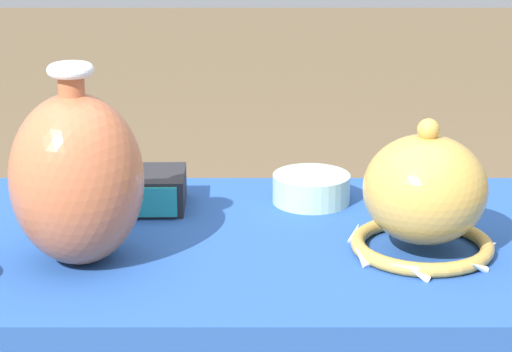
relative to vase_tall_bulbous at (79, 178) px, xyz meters
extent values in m
cube|color=brown|center=(0.20, 0.09, -0.15)|extent=(1.32, 0.59, 0.03)
cube|color=#234C9E|center=(0.20, 0.09, -0.13)|extent=(1.34, 0.61, 0.01)
ellipsoid|color=#BC6642|center=(0.00, 0.00, 0.00)|extent=(0.20, 0.20, 0.26)
cylinder|color=#BC6642|center=(0.00, 0.00, 0.14)|extent=(0.04, 0.04, 0.04)
torus|color=white|center=(0.00, 0.00, 0.16)|extent=(0.07, 0.07, 0.02)
torus|color=gold|center=(0.52, 0.04, -0.12)|extent=(0.22, 0.22, 0.02)
ellipsoid|color=gold|center=(0.52, 0.04, -0.03)|extent=(0.19, 0.19, 0.17)
sphere|color=gold|center=(0.52, 0.04, 0.06)|extent=(0.03, 0.03, 0.03)
cone|color=white|center=(0.63, 0.04, -0.12)|extent=(0.01, 0.04, 0.03)
cone|color=white|center=(0.58, 0.12, -0.12)|extent=(0.04, 0.03, 0.03)
cone|color=white|center=(0.49, 0.14, -0.12)|extent=(0.04, 0.02, 0.03)
cone|color=white|center=(0.42, 0.08, -0.12)|extent=(0.03, 0.04, 0.03)
cone|color=white|center=(0.42, -0.01, -0.12)|extent=(0.03, 0.04, 0.03)
cone|color=white|center=(0.49, -0.07, -0.12)|extent=(0.04, 0.02, 0.03)
cone|color=white|center=(0.58, -0.05, -0.12)|extent=(0.04, 0.03, 0.03)
cube|color=#232328|center=(0.06, 0.24, -0.10)|extent=(0.17, 0.12, 0.06)
cube|color=teal|center=(0.06, 0.17, -0.10)|extent=(0.15, 0.01, 0.05)
cylinder|color=#A8CCB7|center=(0.36, 0.26, -0.11)|extent=(0.13, 0.13, 0.05)
camera|label=1|loc=(0.26, -1.38, 0.46)|focal=70.00mm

